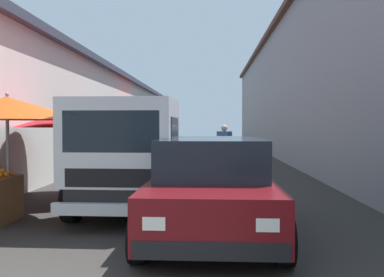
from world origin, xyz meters
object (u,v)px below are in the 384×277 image
at_px(delivery_truck, 132,158).
at_px(fruit_stall_far_right, 5,122).
at_px(fruit_stall_mid_lane, 76,125).
at_px(plastic_stool, 253,165).
at_px(vendor_in_shade, 224,145).
at_px(fruit_stall_near_left, 144,122).
at_px(fruit_stall_near_right, 143,121).
at_px(vendor_by_crates, 131,141).
at_px(hatchback_car, 212,185).

bearing_deg(delivery_truck, fruit_stall_far_right, 107.36).
height_order(fruit_stall_mid_lane, plastic_stool, fruit_stall_mid_lane).
bearing_deg(vendor_in_shade, fruit_stall_near_left, 29.74).
height_order(fruit_stall_near_right, fruit_stall_far_right, fruit_stall_near_right).
bearing_deg(vendor_by_crates, fruit_stall_mid_lane, -176.85).
bearing_deg(fruit_stall_near_right, fruit_stall_near_left, 9.26).
bearing_deg(plastic_stool, hatchback_car, 169.38).
height_order(fruit_stall_mid_lane, vendor_in_shade, fruit_stall_mid_lane).
bearing_deg(fruit_stall_mid_lane, plastic_stool, -46.63).
bearing_deg(fruit_stall_near_right, hatchback_car, -162.59).
height_order(fruit_stall_near_left, fruit_stall_far_right, fruit_stall_near_left).
bearing_deg(hatchback_car, fruit_stall_near_right, 17.41).
xyz_separation_m(fruit_stall_far_right, fruit_stall_mid_lane, (2.39, -0.43, -0.04)).
xyz_separation_m(fruit_stall_near_left, fruit_stall_mid_lane, (-11.72, -0.38, -0.16)).
xyz_separation_m(fruit_stall_near_left, vendor_by_crates, (-2.86, 0.11, -0.88)).
bearing_deg(fruit_stall_mid_lane, fruit_stall_near_right, -12.05).
relative_size(fruit_stall_near_left, vendor_in_shade, 1.72).
bearing_deg(fruit_stall_far_right, vendor_by_crates, 0.30).
distance_m(fruit_stall_near_left, vendor_by_crates, 2.99).
bearing_deg(fruit_stall_far_right, delivery_truck, -72.64).
xyz_separation_m(fruit_stall_mid_lane, hatchback_car, (-3.05, -3.10, -0.92)).
xyz_separation_m(delivery_truck, vendor_in_shade, (6.59, -1.93, -0.08)).
height_order(hatchback_car, vendor_by_crates, vendor_by_crates).
bearing_deg(vendor_in_shade, fruit_stall_mid_lane, 143.76).
bearing_deg(fruit_stall_near_right, plastic_stool, -87.59).
distance_m(fruit_stall_near_right, delivery_truck, 5.91).
bearing_deg(plastic_stool, fruit_stall_mid_lane, 133.37).
bearing_deg(fruit_stall_near_left, plastic_stool, -147.18).
relative_size(vendor_in_shade, plastic_stool, 3.81).
relative_size(fruit_stall_near_right, fruit_stall_mid_lane, 0.90).
xyz_separation_m(fruit_stall_mid_lane, vendor_by_crates, (8.86, 0.49, -0.72)).
xyz_separation_m(vendor_by_crates, plastic_stool, (-4.65, -4.95, -0.61)).
distance_m(fruit_stall_near_right, plastic_stool, 3.88).
xyz_separation_m(fruit_stall_near_left, vendor_in_shade, (-6.88, -3.93, -0.86)).
relative_size(fruit_stall_mid_lane, hatchback_car, 0.68).
xyz_separation_m(delivery_truck, plastic_stool, (5.97, -2.84, -0.71)).
distance_m(fruit_stall_far_right, vendor_in_shade, 8.29).
bearing_deg(hatchback_car, vendor_by_crates, 16.75).
distance_m(fruit_stall_far_right, vendor_by_crates, 11.28).
bearing_deg(fruit_stall_near_left, fruit_stall_far_right, 179.80).
relative_size(fruit_stall_far_right, hatchback_car, 0.68).
xyz_separation_m(hatchback_car, plastic_stool, (7.27, -1.36, -0.41)).
height_order(fruit_stall_far_right, vendor_in_shade, fruit_stall_far_right).
xyz_separation_m(fruit_stall_mid_lane, vendor_in_shade, (4.84, -3.55, -0.70)).
bearing_deg(vendor_by_crates, hatchback_car, -163.25).
height_order(vendor_by_crates, vendor_in_shade, vendor_in_shade).
bearing_deg(vendor_in_shade, plastic_stool, -124.57).
xyz_separation_m(hatchback_car, vendor_by_crates, (11.92, 3.59, 0.20)).
relative_size(fruit_stall_near_left, vendor_by_crates, 1.76).
relative_size(fruit_stall_far_right, plastic_stool, 6.11).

